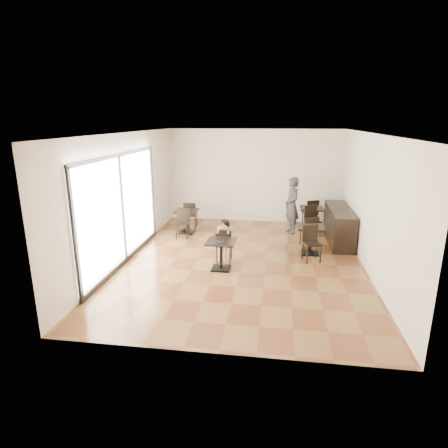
% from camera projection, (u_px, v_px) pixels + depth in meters
% --- Properties ---
extents(floor, '(6.00, 8.00, 0.01)m').
position_uv_depth(floor, '(243.00, 261.00, 9.63)').
color(floor, brown).
rests_on(floor, ground).
extents(ceiling, '(6.00, 8.00, 0.01)m').
position_uv_depth(ceiling, '(245.00, 133.00, 8.76)').
color(ceiling, silver).
rests_on(ceiling, floor).
extents(wall_back, '(6.00, 0.01, 3.20)m').
position_uv_depth(wall_back, '(254.00, 176.00, 13.01)').
color(wall_back, white).
rests_on(wall_back, floor).
extents(wall_front, '(6.00, 0.01, 3.20)m').
position_uv_depth(wall_front, '(218.00, 258.00, 5.39)').
color(wall_front, white).
rests_on(wall_front, floor).
extents(wall_left, '(0.01, 8.00, 3.20)m').
position_uv_depth(wall_left, '(127.00, 196.00, 9.61)').
color(wall_left, white).
rests_on(wall_left, floor).
extents(wall_right, '(0.01, 8.00, 3.20)m').
position_uv_depth(wall_right, '(371.00, 204.00, 8.79)').
color(wall_right, white).
rests_on(wall_right, floor).
extents(storefront_window, '(0.04, 4.50, 2.60)m').
position_uv_depth(storefront_window, '(121.00, 209.00, 9.18)').
color(storefront_window, white).
rests_on(storefront_window, floor).
extents(child_table, '(0.69, 0.69, 0.73)m').
position_uv_depth(child_table, '(221.00, 255.00, 9.00)').
color(child_table, black).
rests_on(child_table, floor).
extents(child_chair, '(0.39, 0.39, 0.87)m').
position_uv_depth(child_chair, '(224.00, 245.00, 9.51)').
color(child_chair, black).
rests_on(child_chair, floor).
extents(child, '(0.39, 0.55, 1.10)m').
position_uv_depth(child, '(224.00, 241.00, 9.48)').
color(child, gray).
rests_on(child, child_chair).
extents(plate, '(0.25, 0.25, 0.01)m').
position_uv_depth(plate, '(220.00, 242.00, 8.81)').
color(plate, black).
rests_on(plate, child_table).
extents(pizza_slice, '(0.26, 0.20, 0.06)m').
position_uv_depth(pizza_slice, '(223.00, 227.00, 9.19)').
color(pizza_slice, tan).
rests_on(pizza_slice, child).
extents(adult_patron, '(0.63, 0.76, 1.79)m').
position_uv_depth(adult_patron, '(292.00, 206.00, 11.74)').
color(adult_patron, '#35353A').
rests_on(adult_patron, floor).
extents(cafe_table_mid, '(0.90, 0.90, 0.77)m').
position_uv_depth(cafe_table_mid, '(310.00, 240.00, 10.05)').
color(cafe_table_mid, black).
rests_on(cafe_table_mid, floor).
extents(cafe_table_left, '(0.73, 0.73, 0.74)m').
position_uv_depth(cafe_table_left, '(187.00, 221.00, 11.92)').
color(cafe_table_left, black).
rests_on(cafe_table_left, floor).
extents(cafe_table_back, '(0.95, 0.95, 0.78)m').
position_uv_depth(cafe_table_back, '(311.00, 219.00, 12.08)').
color(cafe_table_back, black).
rests_on(cafe_table_back, floor).
extents(chair_mid_a, '(0.51, 0.51, 0.92)m').
position_uv_depth(chair_mid_a, '(309.00, 231.00, 10.55)').
color(chair_mid_a, black).
rests_on(chair_mid_a, floor).
extents(chair_mid_b, '(0.51, 0.51, 0.92)m').
position_uv_depth(chair_mid_b, '(312.00, 244.00, 9.51)').
color(chair_mid_b, black).
rests_on(chair_mid_b, floor).
extents(chair_left_a, '(0.42, 0.42, 0.89)m').
position_uv_depth(chair_left_a, '(191.00, 215.00, 12.42)').
color(chair_left_a, black).
rests_on(chair_left_a, floor).
extents(chair_left_b, '(0.42, 0.42, 0.89)m').
position_uv_depth(chair_left_b, '(183.00, 224.00, 11.37)').
color(chair_left_b, black).
rests_on(chair_left_b, floor).
extents(chair_back_a, '(0.54, 0.54, 0.94)m').
position_uv_depth(chair_back_a, '(310.00, 213.00, 12.57)').
color(chair_back_a, black).
rests_on(chair_back_a, floor).
extents(chair_back_b, '(0.54, 0.54, 0.94)m').
position_uv_depth(chair_back_b, '(313.00, 221.00, 11.53)').
color(chair_back_b, black).
rests_on(chair_back_b, floor).
extents(service_counter, '(0.60, 2.40, 1.00)m').
position_uv_depth(service_counter, '(339.00, 225.00, 11.04)').
color(service_counter, black).
rests_on(service_counter, floor).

